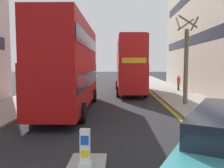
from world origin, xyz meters
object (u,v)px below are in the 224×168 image
object	(u,v)px
keep_left_bollard	(85,150)
double_decker_bus_oncoming	(130,64)
pedestrian_far	(179,83)
double_decker_bus_away	(70,64)

from	to	relation	value
keep_left_bollard	double_decker_bus_oncoming	xyz separation A→B (m)	(1.99, 18.36, 2.42)
double_decker_bus_oncoming	pedestrian_far	xyz separation A→B (m)	(5.39, 1.14, -2.04)
double_decker_bus_away	pedestrian_far	xyz separation A→B (m)	(9.62, 10.72, -2.04)
keep_left_bollard	double_decker_bus_away	world-z (taller)	double_decker_bus_away
double_decker_bus_away	pedestrian_far	world-z (taller)	double_decker_bus_away
double_decker_bus_oncoming	double_decker_bus_away	bearing A→B (deg)	-113.82
pedestrian_far	double_decker_bus_away	bearing A→B (deg)	-131.90
double_decker_bus_oncoming	pedestrian_far	size ratio (longest dim) A/B	6.71
double_decker_bus_oncoming	pedestrian_far	world-z (taller)	double_decker_bus_oncoming
keep_left_bollard	double_decker_bus_oncoming	bearing A→B (deg)	83.80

